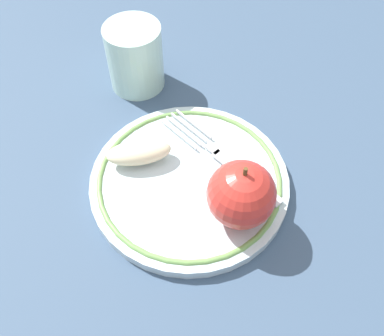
# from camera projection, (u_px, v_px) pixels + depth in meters

# --- Properties ---
(ground_plane) EXTENTS (2.00, 2.00, 0.00)m
(ground_plane) POSITION_uv_depth(u_px,v_px,m) (198.00, 175.00, 0.49)
(ground_plane) COLOR #394E67
(plate) EXTENTS (0.22, 0.22, 0.02)m
(plate) POSITION_uv_depth(u_px,v_px,m) (192.00, 183.00, 0.48)
(plate) COLOR silver
(plate) RESTS_ON ground_plane
(apple_red_whole) EXTENTS (0.07, 0.07, 0.08)m
(apple_red_whole) POSITION_uv_depth(u_px,v_px,m) (241.00, 194.00, 0.42)
(apple_red_whole) COLOR red
(apple_red_whole) RESTS_ON plate
(apple_slice_front) EXTENTS (0.07, 0.07, 0.02)m
(apple_slice_front) POSITION_uv_depth(u_px,v_px,m) (139.00, 152.00, 0.48)
(apple_slice_front) COLOR beige
(apple_slice_front) RESTS_ON plate
(fork) EXTENTS (0.18, 0.05, 0.00)m
(fork) POSITION_uv_depth(u_px,v_px,m) (224.00, 159.00, 0.48)
(fork) COLOR silver
(fork) RESTS_ON plate
(drinking_glass) EXTENTS (0.07, 0.07, 0.09)m
(drinking_glass) POSITION_uv_depth(u_px,v_px,m) (135.00, 57.00, 0.55)
(drinking_glass) COLOR silver
(drinking_glass) RESTS_ON ground_plane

